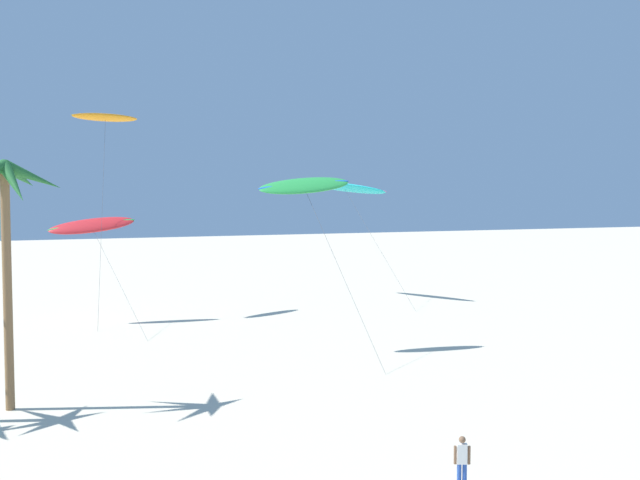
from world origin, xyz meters
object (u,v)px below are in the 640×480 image
flying_kite_1 (105,118)px  flying_kite_3 (344,187)px  flying_kite_2 (92,225)px  person_foreground_walker (462,461)px  palm_tree_2 (4,205)px  flying_kite_0 (304,186)px

flying_kite_1 → flying_kite_3: bearing=6.8°
flying_kite_2 → flying_kite_3: flying_kite_3 is taller
flying_kite_1 → person_foreground_walker: flying_kite_1 is taller
palm_tree_2 → flying_kite_3: 37.47m
flying_kite_1 → flying_kite_2: flying_kite_1 is taller
palm_tree_2 → person_foreground_walker: size_ratio=6.13×
palm_tree_2 → flying_kite_0: palm_tree_2 is taller
palm_tree_2 → flying_kite_0: (15.71, 6.72, 0.87)m
palm_tree_2 → flying_kite_1: flying_kite_1 is taller
flying_kite_2 → flying_kite_0: bearing=-55.0°
flying_kite_1 → flying_kite_3: flying_kite_1 is taller
flying_kite_3 → person_foreground_walker: flying_kite_3 is taller
palm_tree_2 → flying_kite_3: bearing=44.6°
flying_kite_1 → person_foreground_walker: size_ratio=8.70×
flying_kite_1 → flying_kite_2: bearing=-116.9°
flying_kite_0 → palm_tree_2: bearing=-156.8°
flying_kite_0 → flying_kite_3: size_ratio=0.76×
flying_kite_0 → flying_kite_3: 22.44m
flying_kite_0 → person_foreground_walker: 23.18m
flying_kite_2 → flying_kite_1: bearing=63.1°
palm_tree_2 → flying_kite_3: size_ratio=0.78×
flying_kite_1 → flying_kite_3: size_ratio=1.10×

